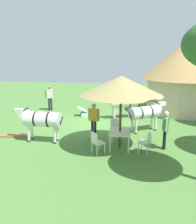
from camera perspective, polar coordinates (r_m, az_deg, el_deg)
The scene contains 14 objects.
ground_plane at distance 13.60m, azimuth -2.09°, elevation -2.87°, with size 36.00×36.00×0.00m, color #4B7837.
thatched_hut at distance 16.91m, azimuth 19.31°, elevation 8.20°, with size 5.31×5.31×4.52m.
shade_umbrella at distance 9.70m, azimuth 5.47°, elevation 6.21°, with size 3.33×3.33×3.03m.
patio_dining_table at distance 10.15m, azimuth 5.21°, elevation -4.97°, with size 1.27×0.89×0.74m.
patio_chair_near_lawn at distance 9.57m, azimuth -0.37°, elevation -6.92°, with size 0.61×0.61×0.90m.
patio_chair_near_hut at distance 9.81m, azimuth 11.42°, elevation -6.68°, with size 0.56×0.55×0.90m.
patio_chair_west_end at distance 11.28m, azimuth 4.17°, elevation -3.69°, with size 0.52×0.53×0.90m.
guest_beside_umbrella at distance 11.27m, azimuth -1.02°, elevation -1.21°, with size 0.31×0.57×1.64m.
guest_behind_table at distance 10.28m, azimuth 15.58°, elevation -3.30°, with size 0.58×0.22×1.62m.
standing_watcher at distance 16.91m, azimuth -11.30°, elevation 3.83°, with size 0.41×0.55×1.72m.
striped_lounge_chair at distance 15.29m, azimuth -3.16°, elevation 0.00°, with size 0.77×0.94×0.60m.
zebra_nearest_camera at distance 14.70m, azimuth 5.84°, elevation 2.23°, with size 1.22×2.15×1.50m.
zebra_by_umbrella at distance 11.06m, azimuth -13.25°, elevation -1.74°, with size 0.69×2.30×1.55m.
zebra_toward_hut at distance 12.40m, azimuth 11.13°, elevation -0.15°, with size 1.50×1.94×1.51m.
Camera 1 is at (12.75, 2.59, 3.93)m, focal length 38.78 mm.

